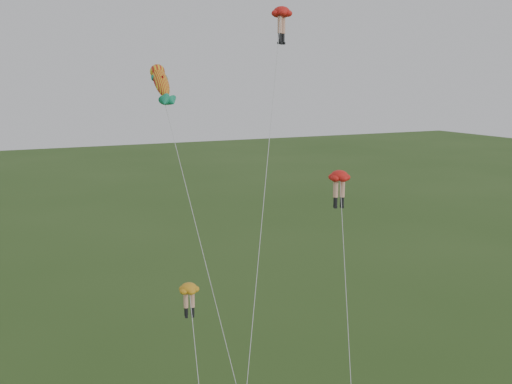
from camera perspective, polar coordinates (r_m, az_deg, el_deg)
name	(u,v)px	position (r m, az deg, el deg)	size (l,w,h in m)	color
legs_kite_red_high	(281,23)	(36.09, 2.49, 16.55)	(10.09, 14.39, 23.11)	red
legs_kite_red_mid	(340,184)	(33.12, 8.36, 0.83)	(5.60, 10.13, 13.57)	red
legs_kite_yellow	(190,298)	(27.92, -6.65, -10.53)	(1.66, 6.06, 9.08)	orange
fish_kite	(161,84)	(33.10, -9.43, 10.64)	(1.26, 13.86, 19.78)	yellow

